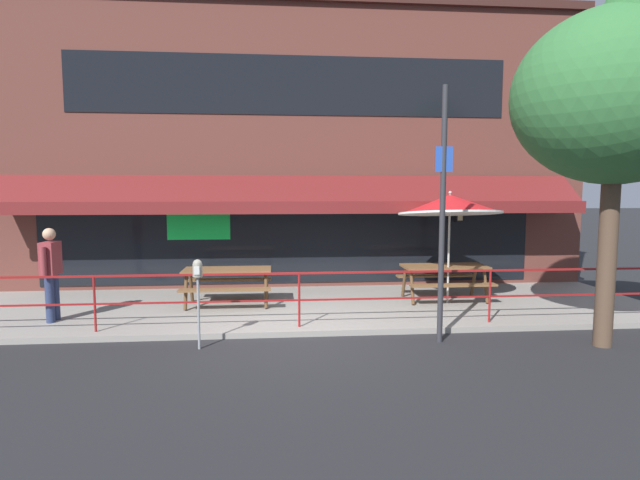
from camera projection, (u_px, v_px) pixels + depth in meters
name	position (u px, v px, depth m)	size (l,w,h in m)	color
ground_plane	(300.00, 337.00, 8.46)	(120.00, 120.00, 0.00)	#232326
patio_deck	(295.00, 307.00, 10.44)	(15.00, 4.00, 0.10)	gray
restaurant_building	(291.00, 147.00, 12.30)	(15.00, 1.60, 7.14)	brown
patio_railing	(299.00, 288.00, 8.68)	(13.84, 0.04, 0.97)	maroon
picnic_table_left	(227.00, 276.00, 10.35)	(1.80, 1.42, 0.76)	brown
picnic_table_centre	(444.00, 273.00, 10.83)	(1.80, 1.42, 0.76)	brown
patio_umbrella_centre	(450.00, 205.00, 10.44)	(2.14, 2.14, 2.39)	#B7B2A8
pedestrian_walking	(51.00, 269.00, 9.04)	(0.26, 0.62, 1.71)	navy
parking_meter_near	(198.00, 277.00, 7.72)	(0.15, 0.16, 1.42)	gray
street_sign_pole	(442.00, 213.00, 8.01)	(0.28, 0.09, 4.13)	#2D2D33
street_tree_curbside	(625.00, 85.00, 7.55)	(3.14, 2.83, 5.72)	brown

